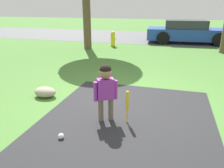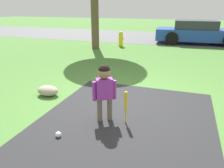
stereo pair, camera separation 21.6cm
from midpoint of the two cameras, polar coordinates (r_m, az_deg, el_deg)
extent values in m
plane|color=#477533|center=(4.74, 1.51, -4.51)|extent=(60.00, 60.00, 0.00)
cube|color=#59595B|center=(14.67, 11.86, 11.83)|extent=(40.00, 6.00, 0.01)
cylinder|color=#6B5B4C|center=(3.90, -4.53, -6.81)|extent=(0.09, 0.09, 0.42)
cylinder|color=#6B5B4C|center=(3.93, -1.91, -6.53)|extent=(0.09, 0.09, 0.42)
cube|color=purple|center=(3.75, -3.33, -1.29)|extent=(0.32, 0.28, 0.36)
cylinder|color=purple|center=(3.74, -5.97, -2.01)|extent=(0.07, 0.07, 0.34)
cylinder|color=purple|center=(3.80, -0.71, -1.52)|extent=(0.07, 0.07, 0.34)
sphere|color=#997051|center=(3.66, -3.42, 2.98)|extent=(0.22, 0.22, 0.22)
sphere|color=black|center=(3.64, -3.43, 3.57)|extent=(0.20, 0.20, 0.20)
sphere|color=yellow|center=(3.93, 2.32, -9.78)|extent=(0.03, 0.03, 0.03)
cylinder|color=yellow|center=(3.87, 2.34, -8.32)|extent=(0.03, 0.03, 0.26)
cylinder|color=yellow|center=(3.74, 2.40, -4.44)|extent=(0.06, 0.06, 0.32)
sphere|color=yellow|center=(3.68, 2.44, -2.20)|extent=(0.05, 0.05, 0.05)
sphere|color=white|center=(3.59, -14.91, -13.04)|extent=(0.09, 0.09, 0.09)
cylinder|color=yellow|center=(11.12, -0.34, 11.44)|extent=(0.21, 0.21, 0.64)
sphere|color=yellow|center=(11.08, -0.35, 13.08)|extent=(0.20, 0.20, 0.20)
cylinder|color=yellow|center=(11.16, -0.34, 10.20)|extent=(0.26, 0.26, 0.05)
cylinder|color=yellow|center=(11.08, 0.24, 11.74)|extent=(0.09, 0.07, 0.07)
cube|color=#2347AD|center=(12.83, 18.98, 12.23)|extent=(4.52, 1.98, 0.59)
cube|color=#2D333D|center=(12.76, 18.23, 14.62)|extent=(2.21, 1.63, 0.44)
cylinder|color=black|center=(13.91, 24.25, 11.48)|extent=(0.67, 0.22, 0.66)
cylinder|color=black|center=(12.25, 25.76, 10.34)|extent=(0.67, 0.22, 0.66)
cylinder|color=black|center=(13.62, 12.69, 12.57)|extent=(0.67, 0.22, 0.66)
cylinder|color=black|center=(11.92, 12.66, 11.59)|extent=(0.67, 0.22, 0.66)
cylinder|color=brown|center=(10.49, -7.36, 19.93)|extent=(0.35, 0.35, 3.98)
ellipsoid|color=#9E937F|center=(5.17, -18.23, -2.02)|extent=(0.50, 0.35, 0.23)
camera|label=1|loc=(0.11, -91.50, -0.54)|focal=35.00mm
camera|label=2|loc=(0.11, 88.50, 0.54)|focal=35.00mm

